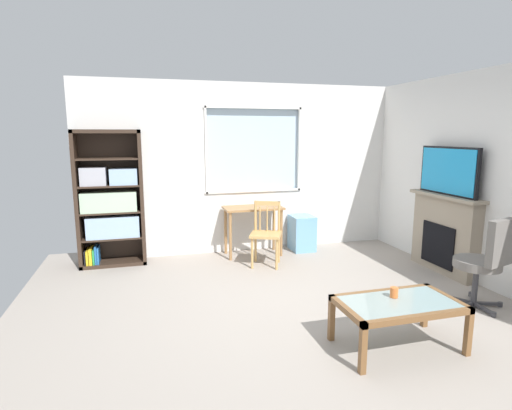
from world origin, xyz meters
The scene contains 12 objects.
ground centered at (0.00, 0.00, -0.01)m, with size 5.92×5.90×0.02m, color #9E9389.
wall_back_with_window centered at (-0.03, 2.45, 1.27)m, with size 4.92×0.15×2.62m.
wall_right centered at (2.52, 0.00, 1.31)m, with size 0.12×5.10×2.62m, color silver.
bookshelf centered at (-1.95, 2.21, 0.89)m, with size 0.90×0.38×1.90m.
desk_under_window centered at (0.09, 2.10, 0.62)m, with size 0.89×0.46×0.75m.
wooden_chair centered at (0.15, 1.58, 0.46)m, with size 0.55×0.54×0.90m.
plastic_drawer_unit centered at (0.92, 2.15, 0.28)m, with size 0.35×0.40×0.56m, color #72ADDB.
fireplace centered at (2.36, 0.66, 0.53)m, with size 0.26×1.18×1.06m.
tv centered at (2.35, 0.66, 1.37)m, with size 0.06×1.00×0.63m.
office_chair centered at (1.93, -0.46, 0.55)m, with size 0.58×0.56×1.00m.
coffee_table centered at (0.58, -0.91, 0.37)m, with size 1.04×0.60×0.43m.
sippy_cup centered at (0.59, -0.82, 0.47)m, with size 0.07×0.07×0.09m, color orange.
Camera 1 is at (-1.49, -3.76, 1.85)m, focal length 28.55 mm.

